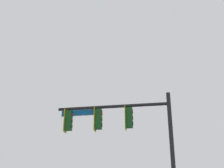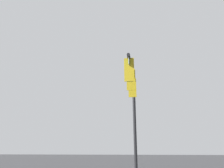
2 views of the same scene
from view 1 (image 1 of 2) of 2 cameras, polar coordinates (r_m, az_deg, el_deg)
signal_pole_near at (r=16.60m, az=2.26°, el=-8.55°), size 6.16×1.15×7.36m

